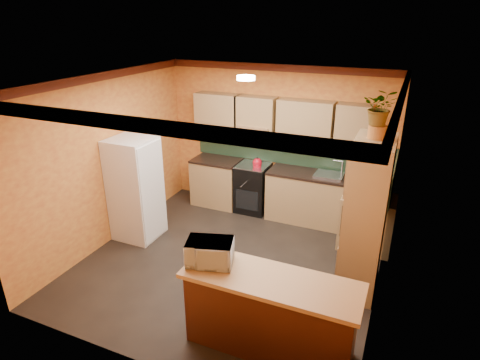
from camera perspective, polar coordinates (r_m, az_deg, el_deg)
name	(u,v)px	position (r m, az deg, el deg)	size (l,w,h in m)	color
room_shell	(238,123)	(5.57, -0.26, 8.05)	(4.24, 4.24, 2.72)	black
base_cabinets_back	(284,194)	(7.38, 6.35, -1.98)	(3.65, 0.60, 0.88)	tan
countertop_back	(286,170)	(7.21, 6.50, 1.36)	(3.65, 0.62, 0.04)	black
stove	(253,188)	(7.56, 1.83, -1.11)	(0.58, 0.58, 0.91)	black
kettle	(257,162)	(7.28, 2.47, 2.56)	(0.17, 0.17, 0.18)	#B80C1E
sink	(329,175)	(7.03, 12.55, 0.70)	(0.48, 0.40, 0.03)	silver
base_cabinets_right	(367,222)	(6.67, 17.56, -5.73)	(0.60, 0.80, 0.88)	tan
countertop_right	(370,196)	(6.48, 18.03, -2.13)	(0.62, 0.80, 0.04)	black
fridge	(135,189)	(6.74, -14.65, -1.24)	(0.68, 0.66, 1.70)	white
pantry	(366,218)	(5.43, 17.42, -5.16)	(0.48, 0.90, 2.10)	tan
fern_pot	(377,132)	(5.08, 18.95, 6.49)	(0.22, 0.22, 0.16)	#AD6429
fern	(381,107)	(5.01, 19.37, 9.74)	(0.39, 0.34, 0.43)	tan
breakfast_bar	(270,316)	(4.61, 4.23, -18.73)	(1.80, 0.55, 0.88)	#471F10
bar_top	(271,281)	(4.32, 4.41, -14.07)	(1.90, 0.65, 0.05)	tan
microwave	(210,252)	(4.46, -4.33, -10.21)	(0.50, 0.34, 0.28)	white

